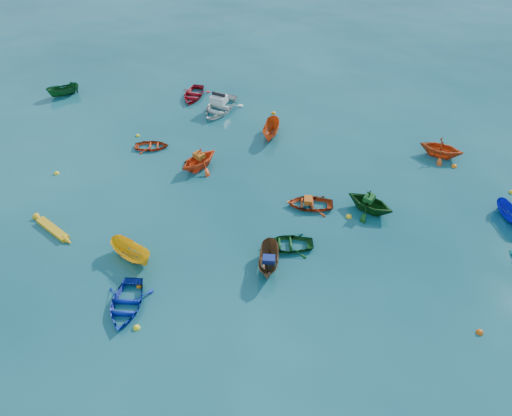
# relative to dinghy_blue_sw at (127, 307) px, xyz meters

# --- Properties ---
(ground) EXTENTS (160.00, 160.00, 0.00)m
(ground) POSITION_rel_dinghy_blue_sw_xyz_m (5.85, 2.95, 0.00)
(ground) COLOR #093C45
(ground) RESTS_ON ground
(dinghy_blue_sw) EXTENTS (2.57, 3.48, 0.70)m
(dinghy_blue_sw) POSITION_rel_dinghy_blue_sw_xyz_m (0.00, 0.00, 0.00)
(dinghy_blue_sw) COLOR #0D25A6
(dinghy_blue_sw) RESTS_ON ground
(sampan_brown_mid) EXTENTS (1.14, 2.93, 1.13)m
(sampan_brown_mid) POSITION_rel_dinghy_blue_sw_xyz_m (7.03, 3.55, 0.00)
(sampan_brown_mid) COLOR brown
(sampan_brown_mid) RESTS_ON ground
(dinghy_orange_w) EXTENTS (3.87, 3.95, 1.58)m
(dinghy_orange_w) POSITION_rel_dinghy_blue_sw_xyz_m (1.42, 12.30, 0.00)
(dinghy_orange_w) COLOR #F64717
(dinghy_orange_w) RESTS_ON ground
(sampan_yellow_mid) EXTENTS (3.13, 2.52, 1.15)m
(sampan_yellow_mid) POSITION_rel_dinghy_blue_sw_xyz_m (-0.67, 3.36, 0.00)
(sampan_yellow_mid) COLOR yellow
(sampan_yellow_mid) RESTS_ON ground
(dinghy_green_e) EXTENTS (3.15, 2.43, 0.61)m
(dinghy_green_e) POSITION_rel_dinghy_blue_sw_xyz_m (7.97, 5.23, 0.00)
(dinghy_green_e) COLOR #0F4315
(dinghy_green_e) RESTS_ON ground
(dinghy_red_nw) EXTENTS (2.69, 2.10, 0.51)m
(dinghy_red_nw) POSITION_rel_dinghy_blue_sw_xyz_m (-2.49, 14.32, 0.00)
(dinghy_red_nw) COLOR #BA340F
(dinghy_red_nw) RESTS_ON ground
(sampan_orange_n) EXTENTS (1.39, 3.06, 1.15)m
(sampan_orange_n) POSITION_rel_dinghy_blue_sw_xyz_m (6.06, 16.85, 0.00)
(sampan_orange_n) COLOR #CC4813
(sampan_orange_n) RESTS_ON ground
(dinghy_green_n) EXTENTS (3.89, 3.74, 1.58)m
(dinghy_green_n) POSITION_rel_dinghy_blue_sw_xyz_m (12.86, 8.91, 0.00)
(dinghy_green_n) COLOR #0F4112
(dinghy_green_n) RESTS_ON ground
(dinghy_red_ne) EXTENTS (2.98, 2.17, 0.61)m
(dinghy_red_ne) POSITION_rel_dinghy_blue_sw_xyz_m (9.14, 8.98, 0.00)
(dinghy_red_ne) COLOR #AA330E
(dinghy_red_ne) RESTS_ON ground
(sampan_blue_far) EXTENTS (1.73, 2.68, 0.97)m
(sampan_blue_far) POSITION_rel_dinghy_blue_sw_xyz_m (21.37, 9.05, 0.00)
(sampan_blue_far) COLOR #0E13B5
(sampan_blue_far) RESTS_ON ground
(dinghy_red_far) EXTENTS (2.64, 3.47, 0.68)m
(dinghy_red_far) POSITION_rel_dinghy_blue_sw_xyz_m (-1.01, 22.15, 0.00)
(dinghy_red_far) COLOR #A70D18
(dinghy_red_far) RESTS_ON ground
(dinghy_orange_far) EXTENTS (3.68, 3.42, 1.58)m
(dinghy_orange_far) POSITION_rel_dinghy_blue_sw_xyz_m (18.29, 15.47, 0.00)
(dinghy_orange_far) COLOR #D04513
(dinghy_orange_far) RESTS_ON ground
(sampan_green_far) EXTENTS (2.78, 2.29, 1.03)m
(sampan_green_far) POSITION_rel_dinghy_blue_sw_xyz_m (-12.00, 21.27, 0.00)
(sampan_green_far) COLOR #10481C
(sampan_green_far) RESTS_ON ground
(kayak_yellow) EXTENTS (3.12, 2.31, 0.33)m
(kayak_yellow) POSITION_rel_dinghy_blue_sw_xyz_m (-6.09, 5.07, 0.00)
(kayak_yellow) COLOR gold
(kayak_yellow) RESTS_ON ground
(motorboat_white) EXTENTS (4.20, 4.95, 1.47)m
(motorboat_white) POSITION_rel_dinghy_blue_sw_xyz_m (1.55, 20.17, 0.00)
(motorboat_white) COLOR silver
(motorboat_white) RESTS_ON ground
(tarp_blue_a) EXTENTS (0.68, 0.52, 0.33)m
(tarp_blue_a) POSITION_rel_dinghy_blue_sw_xyz_m (7.04, 3.40, 0.73)
(tarp_blue_a) COLOR navy
(tarp_blue_a) RESTS_ON sampan_brown_mid
(tarp_orange_a) EXTENTS (0.92, 0.89, 0.36)m
(tarp_orange_a) POSITION_rel_dinghy_blue_sw_xyz_m (1.45, 12.34, 0.97)
(tarp_orange_a) COLOR #B95113
(tarp_orange_a) RESTS_ON dinghy_orange_w
(tarp_green_b) EXTENTS (0.82, 0.88, 0.34)m
(tarp_green_b) POSITION_rel_dinghy_blue_sw_xyz_m (12.77, 8.96, 0.96)
(tarp_green_b) COLOR #134E1A
(tarp_green_b) RESTS_ON dinghy_green_n
(tarp_orange_b) EXTENTS (0.51, 0.67, 0.32)m
(tarp_orange_b) POSITION_rel_dinghy_blue_sw_xyz_m (9.04, 8.98, 0.46)
(tarp_orange_b) COLOR #D75B16
(tarp_orange_b) RESTS_ON dinghy_red_ne
(buoy_or_a) EXTENTS (0.33, 0.33, 0.33)m
(buoy_or_a) POSITION_rel_dinghy_blue_sw_xyz_m (0.28, 1.38, 0.00)
(buoy_or_a) COLOR orange
(buoy_or_a) RESTS_ON ground
(buoy_ye_a) EXTENTS (0.36, 0.36, 0.36)m
(buoy_ye_a) POSITION_rel_dinghy_blue_sw_xyz_m (0.88, -1.22, 0.00)
(buoy_ye_a) COLOR yellow
(buoy_ye_a) RESTS_ON ground
(buoy_or_b) EXTENTS (0.37, 0.37, 0.37)m
(buoy_or_b) POSITION_rel_dinghy_blue_sw_xyz_m (17.68, 0.29, 0.00)
(buoy_or_b) COLOR #D44F0B
(buoy_or_b) RESTS_ON ground
(buoy_ye_b) EXTENTS (0.36, 0.36, 0.36)m
(buoy_ye_b) POSITION_rel_dinghy_blue_sw_xyz_m (-8.18, 10.53, 0.00)
(buoy_ye_b) COLOR yellow
(buoy_ye_b) RESTS_ON ground
(buoy_or_c) EXTENTS (0.37, 0.37, 0.37)m
(buoy_or_c) POSITION_rel_dinghy_blue_sw_xyz_m (0.81, 12.39, 0.00)
(buoy_or_c) COLOR #F8600D
(buoy_or_c) RESTS_ON ground
(buoy_ye_c) EXTENTS (0.38, 0.38, 0.38)m
(buoy_ye_c) POSITION_rel_dinghy_blue_sw_xyz_m (11.60, 8.17, 0.00)
(buoy_ye_c) COLOR yellow
(buoy_ye_c) RESTS_ON ground
(buoy_or_d) EXTENTS (0.39, 0.39, 0.39)m
(buoy_or_d) POSITION_rel_dinghy_blue_sw_xyz_m (19.09, 14.24, 0.00)
(buoy_or_d) COLOR orange
(buoy_or_d) RESTS_ON ground
(buoy_ye_d) EXTENTS (0.31, 0.31, 0.31)m
(buoy_ye_d) POSITION_rel_dinghy_blue_sw_xyz_m (-3.99, 15.74, 0.00)
(buoy_ye_d) COLOR yellow
(buoy_ye_d) RESTS_ON ground
(buoy_or_e) EXTENTS (0.38, 0.38, 0.38)m
(buoy_or_e) POSITION_rel_dinghy_blue_sw_xyz_m (5.99, 20.12, 0.00)
(buoy_or_e) COLOR orange
(buoy_or_e) RESTS_ON ground
(buoy_ye_e) EXTENTS (0.36, 0.36, 0.36)m
(buoy_ye_e) POSITION_rel_dinghy_blue_sw_xyz_m (22.28, 11.70, 0.00)
(buoy_ye_e) COLOR gold
(buoy_ye_e) RESTS_ON ground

